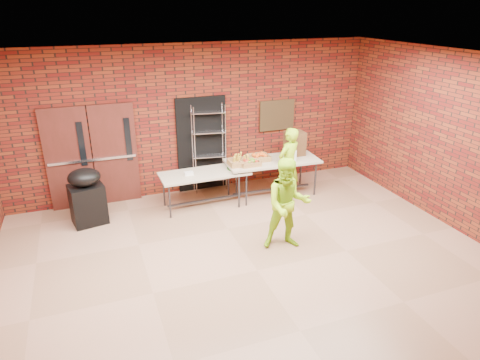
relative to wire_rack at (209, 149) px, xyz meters
name	(u,v)px	position (x,y,z in m)	size (l,w,h in m)	color
room	(259,177)	(-0.23, -3.32, 0.63)	(8.08, 7.08, 3.28)	#89644A
double_doors	(93,157)	(-2.42, 0.12, 0.08)	(1.78, 0.12, 2.10)	#4D1B16
dark_doorway	(202,144)	(-0.13, 0.14, 0.08)	(1.10, 0.06, 2.10)	black
bronze_plaque	(277,115)	(1.67, 0.13, 0.58)	(0.85, 0.04, 0.70)	#392C16
wire_rack	(209,149)	(0.00, 0.00, 0.00)	(0.71, 0.24, 1.95)	#B2B2B9
table_left	(205,175)	(-0.34, -0.76, -0.30)	(1.81, 0.78, 0.74)	tan
table_right	(272,163)	(1.18, -0.75, -0.22)	(2.03, 0.93, 0.82)	tan
basket_bananas	(240,162)	(0.42, -0.79, -0.09)	(0.45, 0.35, 0.14)	#AE7946
basket_oranges	(258,157)	(0.88, -0.66, -0.09)	(0.46, 0.36, 0.14)	#AE7946
basket_apples	(250,163)	(0.61, -0.89, -0.10)	(0.41, 0.32, 0.13)	#AE7946
muffin_tray	(237,166)	(0.37, -0.77, -0.19)	(0.42, 0.42, 0.11)	#154512
napkin_box	(189,173)	(-0.66, -0.76, -0.21)	(0.18, 0.12, 0.06)	white
coffee_dispenser	(295,143)	(1.78, -0.60, 0.11)	(0.40, 0.35, 0.52)	brown
cup_stack_front	(288,155)	(1.47, -0.90, -0.03)	(0.08, 0.08, 0.24)	white
cup_stack_mid	(295,156)	(1.59, -0.99, -0.03)	(0.08, 0.08, 0.24)	white
cup_stack_back	(284,153)	(1.48, -0.70, -0.05)	(0.07, 0.07, 0.21)	white
covered_grill	(87,196)	(-2.63, -0.70, -0.42)	(0.69, 0.62, 1.11)	black
volunteer_woman	(289,164)	(1.44, -1.02, -0.19)	(0.57, 0.38, 1.57)	#94CE16
volunteer_man	(288,204)	(0.53, -2.81, -0.17)	(0.78, 0.61, 1.61)	#94CE16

